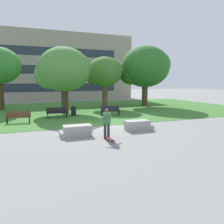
# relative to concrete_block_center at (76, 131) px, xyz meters

# --- Properties ---
(ground_plane) EXTENTS (140.00, 140.00, 0.00)m
(ground_plane) POSITION_rel_concrete_block_center_xyz_m (2.24, 2.22, -0.31)
(ground_plane) COLOR gray
(grass_lawn) EXTENTS (40.00, 20.00, 0.02)m
(grass_lawn) POSITION_rel_concrete_block_center_xyz_m (2.24, 12.22, -0.30)
(grass_lawn) COLOR #3D752D
(grass_lawn) RESTS_ON ground
(concrete_block_center) EXTENTS (1.87, 0.90, 0.64)m
(concrete_block_center) POSITION_rel_concrete_block_center_xyz_m (0.00, 0.00, 0.00)
(concrete_block_center) COLOR #9E9991
(concrete_block_center) RESTS_ON ground
(concrete_block_left) EXTENTS (1.89, 0.90, 0.64)m
(concrete_block_left) POSITION_rel_concrete_block_center_xyz_m (4.19, 0.21, 0.00)
(concrete_block_left) COLOR #9E9991
(concrete_block_left) RESTS_ON ground
(person_skateboarder) EXTENTS (1.02, 0.54, 1.71)m
(person_skateboarder) POSITION_rel_concrete_block_center_xyz_m (1.49, -1.19, 0.67)
(person_skateboarder) COLOR #28282D
(person_skateboarder) RESTS_ON ground
(skateboard) EXTENTS (0.35, 1.04, 0.14)m
(skateboard) POSITION_rel_concrete_block_center_xyz_m (1.49, -1.73, -0.22)
(skateboard) COLOR maroon
(skateboard) RESTS_ON ground
(park_bench_near_left) EXTENTS (1.84, 0.68, 0.90)m
(park_bench_near_left) POSITION_rel_concrete_block_center_xyz_m (-3.36, 5.68, 0.23)
(park_bench_near_left) COLOR brown
(park_bench_near_left) RESTS_ON grass_lawn
(park_bench_near_right) EXTENTS (1.83, 0.65, 0.90)m
(park_bench_near_right) POSITION_rel_concrete_block_center_xyz_m (-0.27, 7.06, 0.23)
(park_bench_near_right) COLOR black
(park_bench_near_right) RESTS_ON grass_lawn
(park_bench_far_left) EXTENTS (1.85, 0.76, 0.90)m
(park_bench_far_left) POSITION_rel_concrete_block_center_xyz_m (4.57, 6.55, 0.23)
(park_bench_far_left) COLOR #1E232D
(park_bench_far_left) RESTS_ON grass_lawn
(tree_far_left) EXTENTS (4.42, 4.21, 6.15)m
(tree_far_left) POSITION_rel_concrete_block_center_xyz_m (6.14, 12.85, 4.00)
(tree_far_left) COLOR brown
(tree_far_left) RESTS_ON grass_lawn
(tree_far_right) EXTENTS (5.55, 5.28, 6.65)m
(tree_far_right) POSITION_rel_concrete_block_center_xyz_m (0.86, 10.26, 4.05)
(tree_far_right) COLOR #42301E
(tree_far_right) RESTS_ON grass_lawn
(tree_near_left) EXTENTS (6.53, 6.22, 7.75)m
(tree_near_left) POSITION_rel_concrete_block_center_xyz_m (11.70, 12.93, 4.74)
(tree_near_left) COLOR #4C3823
(tree_near_left) RESTS_ON grass_lawn
(trash_bin) EXTENTS (0.49, 0.49, 0.96)m
(trash_bin) POSITION_rel_concrete_block_center_xyz_m (1.32, 7.75, 0.20)
(trash_bin) COLOR black
(trash_bin) RESTS_ON grass_lawn
(building_facade_distant) EXTENTS (28.52, 1.03, 11.74)m
(building_facade_distant) POSITION_rel_concrete_block_center_xyz_m (1.91, 26.72, 5.56)
(building_facade_distant) COLOR gray
(building_facade_distant) RESTS_ON ground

